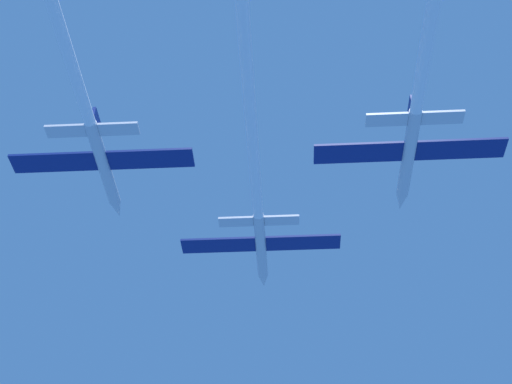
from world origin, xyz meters
TOP-DOWN VIEW (x-y plane):
  - jet_lead at (0.35, -14.45)m, footprint 21.09×54.69m
  - jet_left_wing at (-17.09, -31.81)m, footprint 21.09×55.79m
  - jet_right_wing at (17.65, -29.41)m, footprint 21.09×47.98m

SIDE VIEW (x-z plane):
  - jet_right_wing at x=17.65m, z-range -2.21..1.28m
  - jet_left_wing at x=-17.09m, z-range -1.05..2.44m
  - jet_lead at x=0.35m, z-range -0.82..2.67m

